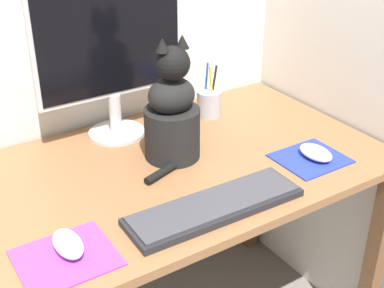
{
  "coord_description": "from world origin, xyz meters",
  "views": [
    {
      "loc": [
        -0.64,
        -1.1,
        1.46
      ],
      "look_at": [
        0.0,
        -0.1,
        0.83
      ],
      "focal_mm": 50.0,
      "sensor_mm": 36.0,
      "label": 1
    }
  ],
  "objects_px": {
    "keyboard": "(215,206)",
    "computer_mouse_right": "(316,153)",
    "computer_mouse_left": "(68,244)",
    "monitor": "(111,52)",
    "pen_cup": "(209,103)",
    "cat": "(172,115)"
  },
  "relations": [
    {
      "from": "keyboard",
      "to": "computer_mouse_right",
      "type": "distance_m",
      "value": 0.38
    },
    {
      "from": "computer_mouse_left",
      "to": "computer_mouse_right",
      "type": "distance_m",
      "value": 0.73
    },
    {
      "from": "monitor",
      "to": "keyboard",
      "type": "height_order",
      "value": "monitor"
    },
    {
      "from": "pen_cup",
      "to": "monitor",
      "type": "bearing_deg",
      "value": 173.06
    },
    {
      "from": "computer_mouse_right",
      "to": "monitor",
      "type": "bearing_deg",
      "value": 132.65
    },
    {
      "from": "pen_cup",
      "to": "computer_mouse_right",
      "type": "bearing_deg",
      "value": -77.43
    },
    {
      "from": "monitor",
      "to": "pen_cup",
      "type": "relative_size",
      "value": 2.62
    },
    {
      "from": "monitor",
      "to": "cat",
      "type": "bearing_deg",
      "value": -70.77
    },
    {
      "from": "computer_mouse_left",
      "to": "computer_mouse_right",
      "type": "relative_size",
      "value": 1.0
    },
    {
      "from": "computer_mouse_left",
      "to": "pen_cup",
      "type": "distance_m",
      "value": 0.76
    },
    {
      "from": "keyboard",
      "to": "cat",
      "type": "xyz_separation_m",
      "value": [
        0.05,
        0.28,
        0.12
      ]
    },
    {
      "from": "computer_mouse_left",
      "to": "cat",
      "type": "distance_m",
      "value": 0.48
    },
    {
      "from": "monitor",
      "to": "computer_mouse_left",
      "type": "bearing_deg",
      "value": -126.11
    },
    {
      "from": "cat",
      "to": "pen_cup",
      "type": "distance_m",
      "value": 0.31
    },
    {
      "from": "monitor",
      "to": "computer_mouse_left",
      "type": "height_order",
      "value": "monitor"
    },
    {
      "from": "keyboard",
      "to": "computer_mouse_left",
      "type": "relative_size",
      "value": 4.18
    },
    {
      "from": "cat",
      "to": "keyboard",
      "type": "bearing_deg",
      "value": -98.61
    },
    {
      "from": "pen_cup",
      "to": "keyboard",
      "type": "bearing_deg",
      "value": -122.7
    },
    {
      "from": "cat",
      "to": "computer_mouse_right",
      "type": "bearing_deg",
      "value": -33.07
    },
    {
      "from": "monitor",
      "to": "computer_mouse_right",
      "type": "relative_size",
      "value": 4.25
    },
    {
      "from": "keyboard",
      "to": "computer_mouse_right",
      "type": "bearing_deg",
      "value": 9.0
    },
    {
      "from": "keyboard",
      "to": "cat",
      "type": "bearing_deg",
      "value": 81.13
    }
  ]
}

